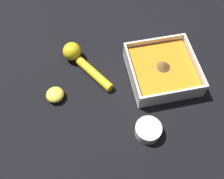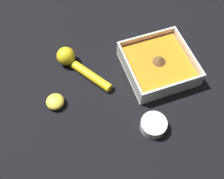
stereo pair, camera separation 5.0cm
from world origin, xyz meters
The scene contains 5 objects.
ground_plane centered at (0.00, 0.00, 0.00)m, with size 4.00×4.00×0.00m, color black.
square_dish centered at (-0.04, 0.05, 0.02)m, with size 0.19×0.19×0.06m.
spice_bowl centered at (0.13, -0.04, 0.01)m, with size 0.07×0.07×0.03m.
lemon_squeezer centered at (-0.13, -0.19, 0.02)m, with size 0.18×0.13×0.06m.
lemon_half centered at (-0.02, -0.27, 0.01)m, with size 0.05×0.05×0.03m.
Camera 1 is at (0.36, -0.19, 0.66)m, focal length 42.00 mm.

